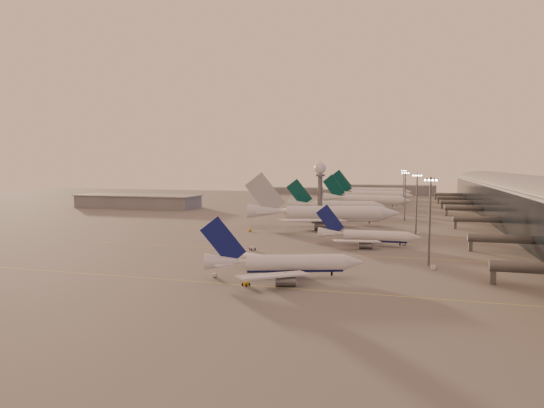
# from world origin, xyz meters

# --- Properties ---
(ground) EXTENTS (700.00, 700.00, 0.00)m
(ground) POSITION_xyz_m (0.00, 0.00, 0.00)
(ground) COLOR #535151
(ground) RESTS_ON ground
(taxiway_markings) EXTENTS (180.00, 185.25, 0.02)m
(taxiway_markings) POSITION_xyz_m (30.00, 56.00, 0.01)
(taxiway_markings) COLOR #D7D04C
(taxiway_markings) RESTS_ON ground
(terminal) EXTENTS (57.00, 362.00, 23.04)m
(terminal) POSITION_xyz_m (107.88, 110.09, 10.52)
(terminal) COLOR black
(terminal) RESTS_ON ground
(hangar) EXTENTS (82.00, 27.00, 8.50)m
(hangar) POSITION_xyz_m (-120.00, 140.00, 4.32)
(hangar) COLOR slate
(hangar) RESTS_ON ground
(radar_tower) EXTENTS (6.40, 6.40, 31.10)m
(radar_tower) POSITION_xyz_m (5.00, 120.00, 20.95)
(radar_tower) COLOR #505357
(radar_tower) RESTS_ON ground
(mast_a) EXTENTS (3.60, 0.56, 25.00)m
(mast_a) POSITION_xyz_m (58.00, 0.00, 13.74)
(mast_a) COLOR #505357
(mast_a) RESTS_ON ground
(mast_b) EXTENTS (3.60, 0.56, 25.00)m
(mast_b) POSITION_xyz_m (55.00, 55.00, 13.74)
(mast_b) COLOR #505357
(mast_b) RESTS_ON ground
(mast_c) EXTENTS (3.60, 0.56, 25.00)m
(mast_c) POSITION_xyz_m (50.00, 110.00, 13.74)
(mast_c) COLOR #505357
(mast_c) RESTS_ON ground
(mast_d) EXTENTS (3.60, 0.56, 25.00)m
(mast_d) POSITION_xyz_m (48.00, 200.00, 13.74)
(mast_d) COLOR #505357
(mast_d) RESTS_ON ground
(distant_horizon) EXTENTS (165.00, 37.50, 9.00)m
(distant_horizon) POSITION_xyz_m (2.62, 325.14, 3.89)
(distant_horizon) COLOR slate
(distant_horizon) RESTS_ON ground
(narrowbody_near) EXTENTS (38.95, 30.55, 15.81)m
(narrowbody_near) POSITION_xyz_m (22.72, -26.12, 3.20)
(narrowbody_near) COLOR silver
(narrowbody_near) RESTS_ON ground
(narrowbody_mid) EXTENTS (36.33, 29.05, 14.21)m
(narrowbody_mid) POSITION_xyz_m (38.72, 29.63, 2.88)
(narrowbody_mid) COLOR silver
(narrowbody_mid) RESTS_ON ground
(widebody_white) EXTENTS (69.40, 54.94, 24.88)m
(widebody_white) POSITION_xyz_m (14.44, 77.80, 4.31)
(widebody_white) COLOR silver
(widebody_white) RESTS_ON ground
(greentail_a) EXTENTS (55.44, 44.40, 20.29)m
(greentail_a) POSITION_xyz_m (12.27, 132.42, 3.58)
(greentail_a) COLOR silver
(greentail_a) RESTS_ON ground
(greentail_b) EXTENTS (59.21, 47.36, 21.74)m
(greentail_b) POSITION_xyz_m (24.30, 183.64, 3.84)
(greentail_b) COLOR silver
(greentail_b) RESTS_ON ground
(greentail_c) EXTENTS (62.37, 50.05, 22.73)m
(greentail_c) POSITION_xyz_m (24.16, 230.33, 4.02)
(greentail_c) COLOR silver
(greentail_c) RESTS_ON ground
(greentail_d) EXTENTS (66.24, 53.37, 24.05)m
(greentail_d) POSITION_xyz_m (20.94, 269.54, 4.25)
(greentail_d) COLOR silver
(greentail_d) RESTS_ON ground
(gsv_truck_a) EXTENTS (5.51, 4.05, 2.11)m
(gsv_truck_a) POSITION_xyz_m (5.89, -29.63, 1.08)
(gsv_truck_a) COLOR silver
(gsv_truck_a) RESTS_ON ground
(gsv_tug_near) EXTENTS (3.22, 3.85, 0.95)m
(gsv_tug_near) POSITION_xyz_m (16.06, -35.75, 0.49)
(gsv_tug_near) COLOR #C49217
(gsv_tug_near) RESTS_ON ground
(gsv_catering_a) EXTENTS (5.83, 3.37, 4.51)m
(gsv_catering_a) POSITION_xyz_m (59.30, -4.99, 2.25)
(gsv_catering_a) COLOR silver
(gsv_catering_a) RESTS_ON ground
(gsv_tug_mid) EXTENTS (4.33, 4.43, 1.11)m
(gsv_tug_mid) POSITION_xyz_m (2.73, 9.33, 0.57)
(gsv_tug_mid) COLOR silver
(gsv_tug_mid) RESTS_ON ground
(gsv_truck_b) EXTENTS (5.59, 3.10, 2.14)m
(gsv_truck_b) POSITION_xyz_m (51.18, 33.53, 1.09)
(gsv_truck_b) COLOR silver
(gsv_truck_b) RESTS_ON ground
(gsv_truck_c) EXTENTS (5.86, 4.50, 2.26)m
(gsv_truck_c) POSITION_xyz_m (-12.29, 52.12, 1.15)
(gsv_truck_c) COLOR #C49217
(gsv_truck_c) RESTS_ON ground
(gsv_catering_b) EXTENTS (4.53, 2.59, 3.51)m
(gsv_catering_b) POSITION_xyz_m (56.12, 61.58, 1.75)
(gsv_catering_b) COLOR silver
(gsv_catering_b) RESTS_ON ground
(gsv_tug_far) EXTENTS (4.20, 4.64, 1.14)m
(gsv_tug_far) POSITION_xyz_m (3.94, 98.37, 0.59)
(gsv_tug_far) COLOR silver
(gsv_tug_far) RESTS_ON ground
(gsv_truck_d) EXTENTS (3.77, 5.41, 2.06)m
(gsv_truck_d) POSITION_xyz_m (-16.71, 129.32, 1.05)
(gsv_truck_d) COLOR #C49217
(gsv_truck_d) RESTS_ON ground
(gsv_tug_hangar) EXTENTS (4.15, 3.69, 1.02)m
(gsv_tug_hangar) POSITION_xyz_m (42.95, 149.54, 0.52)
(gsv_tug_hangar) COLOR #C49217
(gsv_tug_hangar) RESTS_ON ground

